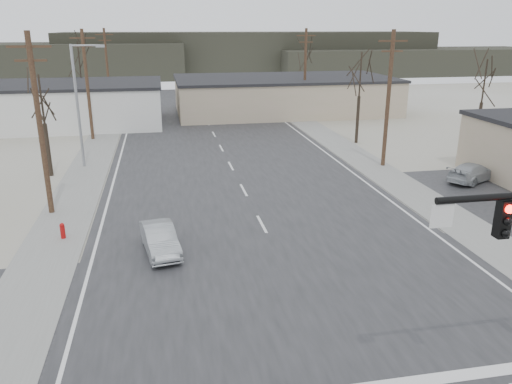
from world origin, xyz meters
TOP-DOWN VIEW (x-y plane):
  - ground at (0.00, 0.00)m, footprint 140.00×140.00m
  - main_road at (0.00, 15.00)m, footprint 18.00×110.00m
  - cross_road at (0.00, 0.00)m, footprint 90.00×10.00m
  - sidewalk_left at (-10.60, 20.00)m, footprint 3.00×90.00m
  - sidewalk_right at (10.60, 20.00)m, footprint 3.00×90.00m
  - fire_hydrant at (-10.20, 8.00)m, footprint 0.24×0.24m
  - building_left_far at (-16.00, 40.00)m, footprint 22.30×12.30m
  - building_right_far at (10.00, 44.00)m, footprint 26.30×14.30m
  - upole_left_b at (-11.50, 12.00)m, footprint 2.20×0.30m
  - upole_left_c at (-11.50, 32.00)m, footprint 2.20×0.30m
  - upole_left_d at (-11.50, 52.00)m, footprint 2.20×0.30m
  - upole_right_a at (11.50, 18.00)m, footprint 2.20×0.30m
  - upole_right_b at (11.50, 40.00)m, footprint 2.20×0.30m
  - streetlight_main at (-10.80, 22.00)m, footprint 2.40×0.25m
  - tree_left_near at (-13.00, 20.00)m, footprint 3.30×3.30m
  - tree_right_mid at (12.50, 26.00)m, footprint 3.74×3.74m
  - tree_left_far at (-14.00, 46.00)m, footprint 3.96×3.96m
  - tree_right_far at (15.00, 52.00)m, footprint 3.52×3.52m
  - tree_lot at (22.00, 22.00)m, footprint 3.52×3.52m
  - hill_left at (-35.00, 92.00)m, footprint 70.00×18.00m
  - hill_center at (15.00, 96.00)m, footprint 80.00×18.00m
  - hill_right at (50.00, 90.00)m, footprint 60.00×18.00m
  - sedan_crossing at (-5.40, 5.47)m, footprint 2.03×4.14m
  - car_far_a at (5.15, 40.57)m, footprint 3.45×6.19m
  - car_far_b at (-0.44, 61.24)m, footprint 2.25×4.56m
  - car_parked_silver at (15.77, 13.00)m, footprint 4.70×3.64m

SIDE VIEW (x-z plane):
  - ground at x=0.00m, z-range 0.00..0.00m
  - cross_road at x=0.00m, z-range 0.00..0.04m
  - main_road at x=0.00m, z-range 0.00..0.05m
  - sidewalk_left at x=-10.60m, z-range 0.00..0.06m
  - sidewalk_right at x=10.60m, z-range 0.00..0.06m
  - fire_hydrant at x=-10.20m, z-range 0.02..0.89m
  - car_parked_silver at x=15.77m, z-range 0.03..1.30m
  - sedan_crossing at x=-5.40m, z-range 0.05..1.35m
  - car_far_b at x=-0.44m, z-range 0.05..1.54m
  - car_far_a at x=5.15m, z-range 0.05..1.74m
  - building_right_far at x=10.00m, z-range 0.00..4.30m
  - building_left_far at x=-16.00m, z-range 0.01..4.51m
  - hill_right at x=50.00m, z-range 0.00..5.50m
  - hill_left at x=-35.00m, z-range 0.00..7.00m
  - hill_center at x=15.00m, z-range 0.00..9.00m
  - streetlight_main at x=-10.80m, z-range 0.59..9.59m
  - upole_left_b at x=-11.50m, z-range 0.22..10.22m
  - upole_left_c at x=-11.50m, z-range 0.22..10.22m
  - upole_left_d at x=-11.50m, z-range 0.22..10.22m
  - upole_right_a at x=11.50m, z-range 0.22..10.22m
  - upole_right_b at x=11.50m, z-range 0.22..10.22m
  - tree_left_near at x=-13.00m, z-range 1.55..8.90m
  - tree_right_far at x=15.00m, z-range 1.66..9.50m
  - tree_lot at x=22.00m, z-range 1.66..9.50m
  - tree_right_mid at x=12.50m, z-range 1.77..10.10m
  - tree_left_far at x=-14.00m, z-range 1.87..10.69m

